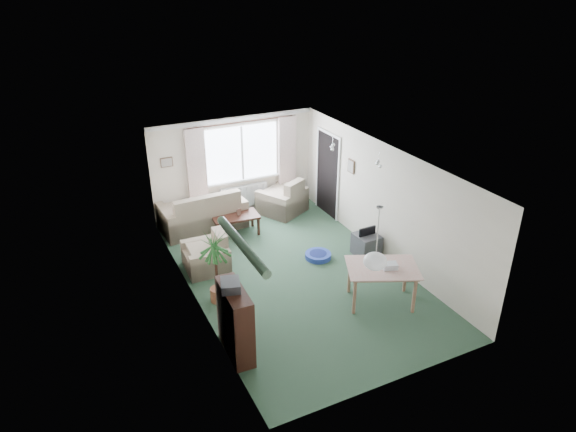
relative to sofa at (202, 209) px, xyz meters
name	(u,v)px	position (x,y,z in m)	size (l,w,h in m)	color
ground	(295,274)	(1.00, -2.75, -0.48)	(6.50, 6.50, 0.00)	#2C4934
window	(242,153)	(1.20, 0.48, 1.02)	(1.80, 0.03, 1.30)	white
curtain_rod	(242,122)	(1.20, 0.40, 1.79)	(2.60, 0.03, 0.03)	black
curtain_left	(197,171)	(0.05, 0.38, 0.79)	(0.45, 0.08, 2.00)	beige
curtain_right	(287,156)	(2.35, 0.38, 0.79)	(0.45, 0.08, 2.00)	beige
radiator	(244,196)	(1.20, 0.44, -0.08)	(1.20, 0.10, 0.55)	white
doorway	(328,175)	(2.99, -0.55, 0.52)	(0.03, 0.95, 2.00)	black
pendant_lamp	(375,261)	(1.20, -5.05, 1.00)	(0.36, 0.36, 0.36)	white
tinsel_garland	(242,245)	(-0.92, -5.05, 1.80)	(1.60, 1.60, 0.12)	#196626
bauble_cluster_a	(332,145)	(2.30, -1.85, 1.74)	(0.20, 0.20, 0.20)	silver
bauble_cluster_b	(379,161)	(2.60, -3.05, 1.74)	(0.20, 0.20, 0.20)	silver
wall_picture_back	(167,162)	(-0.60, 0.48, 1.07)	(0.28, 0.03, 0.22)	brown
wall_picture_right	(351,166)	(2.98, -1.55, 1.07)	(0.03, 0.24, 0.30)	brown
sofa	(202,209)	(0.00, 0.00, 0.00)	(1.90, 1.01, 0.95)	beige
armchair_corner	(282,195)	(2.02, -0.02, -0.03)	(0.99, 0.94, 0.88)	#BDB78F
armchair_left	(205,252)	(-0.50, -1.78, -0.09)	(0.86, 0.82, 0.77)	beige
coffee_table	(236,225)	(0.57, -0.63, -0.24)	(1.02, 0.57, 0.46)	black
photo_frame	(239,212)	(0.65, -0.66, 0.07)	(0.12, 0.02, 0.16)	brown
bookshelf	(235,321)	(-0.84, -4.38, 0.11)	(0.32, 0.95, 1.16)	black
hifi_box	(230,285)	(-0.87, -4.35, 0.76)	(0.28, 0.35, 0.14)	#38373C
houseplant	(216,267)	(-0.65, -2.94, 0.23)	(0.60, 0.60, 1.41)	#1D562C
dining_table	(381,285)	(1.98, -4.25, -0.12)	(1.14, 0.76, 0.71)	#986C52
gift_box	(390,266)	(2.06, -4.34, 0.30)	(0.25, 0.18, 0.12)	silver
tv_cube	(366,245)	(2.70, -2.72, -0.24)	(0.47, 0.51, 0.47)	#343439
pet_bed	(318,256)	(1.73, -2.40, -0.42)	(0.54, 0.54, 0.11)	#215297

